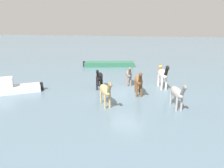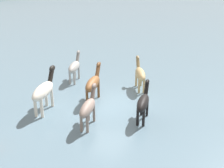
{
  "view_description": "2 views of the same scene",
  "coord_description": "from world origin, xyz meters",
  "px_view_note": "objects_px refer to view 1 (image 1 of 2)",
  "views": [
    {
      "loc": [
        14.43,
        2.57,
        4.75
      ],
      "look_at": [
        0.98,
        -0.92,
        0.89
      ],
      "focal_mm": 33.57,
      "sensor_mm": 36.0,
      "label": 1
    },
    {
      "loc": [
        -11.88,
        -6.37,
        6.77
      ],
      "look_at": [
        0.78,
        -0.01,
        0.9
      ],
      "focal_mm": 44.96,
      "sensor_mm": 36.0,
      "label": 2
    }
  ],
  "objects_px": {
    "horse_mid_herd": "(163,74)",
    "horse_lead": "(105,91)",
    "boat_dinghy_port": "(109,65)",
    "horse_pinto_flank": "(99,77)",
    "horse_chestnut_trailing": "(129,74)",
    "horse_dark_mare": "(177,93)",
    "horse_rear_stallion": "(139,81)",
    "buoy_channel_marker": "(160,72)",
    "boat_launch_far": "(9,89)"
  },
  "relations": [
    {
      "from": "horse_chestnut_trailing",
      "to": "horse_rear_stallion",
      "type": "bearing_deg",
      "value": 11.59
    },
    {
      "from": "horse_mid_herd",
      "to": "horse_dark_mare",
      "type": "height_order",
      "value": "horse_mid_herd"
    },
    {
      "from": "horse_pinto_flank",
      "to": "horse_rear_stallion",
      "type": "xyz_separation_m",
      "value": [
        0.77,
        3.17,
        0.1
      ]
    },
    {
      "from": "horse_pinto_flank",
      "to": "horse_lead",
      "type": "bearing_deg",
      "value": 12.79
    },
    {
      "from": "horse_rear_stallion",
      "to": "buoy_channel_marker",
      "type": "relative_size",
      "value": 2.12
    },
    {
      "from": "horse_chestnut_trailing",
      "to": "horse_mid_herd",
      "type": "relative_size",
      "value": 0.84
    },
    {
      "from": "horse_mid_herd",
      "to": "horse_chestnut_trailing",
      "type": "bearing_deg",
      "value": -110.01
    },
    {
      "from": "horse_chestnut_trailing",
      "to": "boat_launch_far",
      "type": "bearing_deg",
      "value": -74.77
    },
    {
      "from": "horse_mid_herd",
      "to": "horse_rear_stallion",
      "type": "distance_m",
      "value": 2.67
    },
    {
      "from": "buoy_channel_marker",
      "to": "boat_dinghy_port",
      "type": "bearing_deg",
      "value": -123.58
    },
    {
      "from": "horse_pinto_flank",
      "to": "horse_lead",
      "type": "relative_size",
      "value": 1.03
    },
    {
      "from": "horse_rear_stallion",
      "to": "buoy_channel_marker",
      "type": "bearing_deg",
      "value": 154.52
    },
    {
      "from": "boat_dinghy_port",
      "to": "buoy_channel_marker",
      "type": "height_order",
      "value": "buoy_channel_marker"
    },
    {
      "from": "horse_chestnut_trailing",
      "to": "boat_launch_far",
      "type": "relative_size",
      "value": 0.54
    },
    {
      "from": "boat_launch_far",
      "to": "buoy_channel_marker",
      "type": "height_order",
      "value": "boat_launch_far"
    },
    {
      "from": "horse_mid_herd",
      "to": "boat_launch_far",
      "type": "xyz_separation_m",
      "value": [
        4.16,
        -10.84,
        -0.81
      ]
    },
    {
      "from": "horse_mid_herd",
      "to": "boat_launch_far",
      "type": "bearing_deg",
      "value": -83.3
    },
    {
      "from": "horse_mid_herd",
      "to": "horse_lead",
      "type": "bearing_deg",
      "value": -48.8
    },
    {
      "from": "horse_pinto_flank",
      "to": "boat_dinghy_port",
      "type": "distance_m",
      "value": 9.48
    },
    {
      "from": "horse_pinto_flank",
      "to": "boat_dinghy_port",
      "type": "height_order",
      "value": "horse_pinto_flank"
    },
    {
      "from": "horse_lead",
      "to": "buoy_channel_marker",
      "type": "distance_m",
      "value": 9.11
    },
    {
      "from": "boat_dinghy_port",
      "to": "horse_chestnut_trailing",
      "type": "bearing_deg",
      "value": -80.06
    },
    {
      "from": "horse_pinto_flank",
      "to": "horse_dark_mare",
      "type": "xyz_separation_m",
      "value": [
        2.76,
        5.71,
        0.03
      ]
    },
    {
      "from": "horse_mid_herd",
      "to": "horse_lead",
      "type": "relative_size",
      "value": 1.23
    },
    {
      "from": "horse_lead",
      "to": "buoy_channel_marker",
      "type": "relative_size",
      "value": 1.86
    },
    {
      "from": "boat_launch_far",
      "to": "horse_rear_stallion",
      "type": "bearing_deg",
      "value": 155.95
    },
    {
      "from": "horse_dark_mare",
      "to": "boat_launch_far",
      "type": "relative_size",
      "value": 0.55
    },
    {
      "from": "horse_lead",
      "to": "boat_dinghy_port",
      "type": "height_order",
      "value": "horse_lead"
    },
    {
      "from": "boat_launch_far",
      "to": "buoy_channel_marker",
      "type": "distance_m",
      "value": 13.22
    },
    {
      "from": "buoy_channel_marker",
      "to": "boat_launch_far",
      "type": "bearing_deg",
      "value": -52.85
    },
    {
      "from": "horse_mid_herd",
      "to": "boat_dinghy_port",
      "type": "bearing_deg",
      "value": -154.91
    },
    {
      "from": "boat_launch_far",
      "to": "boat_dinghy_port",
      "type": "relative_size",
      "value": 0.66
    },
    {
      "from": "horse_rear_stallion",
      "to": "horse_dark_mare",
      "type": "xyz_separation_m",
      "value": [
        1.99,
        2.54,
        -0.07
      ]
    },
    {
      "from": "horse_mid_herd",
      "to": "horse_lead",
      "type": "distance_m",
      "value": 5.8
    },
    {
      "from": "horse_dark_mare",
      "to": "buoy_channel_marker",
      "type": "distance_m",
      "value": 8.04
    },
    {
      "from": "horse_mid_herd",
      "to": "buoy_channel_marker",
      "type": "xyz_separation_m",
      "value": [
        -3.82,
        -0.31,
        -0.61
      ]
    },
    {
      "from": "horse_rear_stallion",
      "to": "horse_chestnut_trailing",
      "type": "bearing_deg",
      "value": -167.94
    },
    {
      "from": "horse_mid_herd",
      "to": "buoy_channel_marker",
      "type": "distance_m",
      "value": 3.88
    },
    {
      "from": "horse_pinto_flank",
      "to": "horse_lead",
      "type": "xyz_separation_m",
      "value": [
        3.44,
        1.5,
        0.04
      ]
    },
    {
      "from": "horse_chestnut_trailing",
      "to": "horse_pinto_flank",
      "type": "relative_size",
      "value": 1.0
    },
    {
      "from": "horse_pinto_flank",
      "to": "horse_rear_stallion",
      "type": "distance_m",
      "value": 3.26
    },
    {
      "from": "horse_rear_stallion",
      "to": "horse_lead",
      "type": "height_order",
      "value": "horse_rear_stallion"
    },
    {
      "from": "horse_mid_herd",
      "to": "boat_dinghy_port",
      "type": "relative_size",
      "value": 0.42
    },
    {
      "from": "boat_dinghy_port",
      "to": "horse_rear_stallion",
      "type": "bearing_deg",
      "value": -80.35
    },
    {
      "from": "horse_pinto_flank",
      "to": "horse_dark_mare",
      "type": "bearing_deg",
      "value": 53.31
    },
    {
      "from": "horse_pinto_flank",
      "to": "horse_dark_mare",
      "type": "relative_size",
      "value": 0.98
    },
    {
      "from": "horse_chestnut_trailing",
      "to": "boat_dinghy_port",
      "type": "relative_size",
      "value": 0.35
    },
    {
      "from": "horse_chestnut_trailing",
      "to": "horse_dark_mare",
      "type": "bearing_deg",
      "value": 26.39
    },
    {
      "from": "horse_pinto_flank",
      "to": "horse_rear_stallion",
      "type": "relative_size",
      "value": 0.91
    },
    {
      "from": "horse_rear_stallion",
      "to": "boat_launch_far",
      "type": "distance_m",
      "value": 9.47
    }
  ]
}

